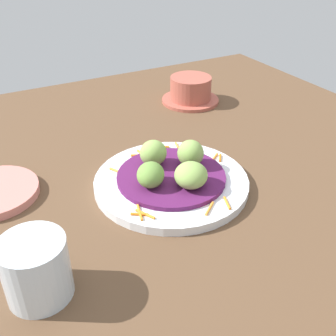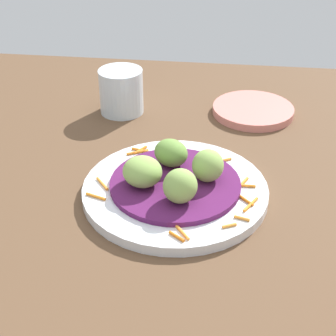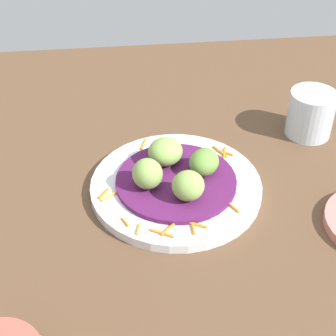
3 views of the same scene
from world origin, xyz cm
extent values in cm
cube|color=brown|center=(0.00, 0.00, 1.00)|extent=(110.00, 110.00, 2.00)
cylinder|color=silver|center=(-3.29, -2.85, 2.74)|extent=(26.18, 26.18, 1.48)
cylinder|color=#51194C|center=(-3.29, -2.85, 3.87)|extent=(18.41, 18.41, 0.79)
cylinder|color=orange|center=(-4.34, 7.10, 3.68)|extent=(0.45, 2.57, 0.40)
cylinder|color=orange|center=(-0.88, 7.01, 3.68)|extent=(2.27, 2.20, 0.40)
cylinder|color=orange|center=(-10.72, 3.60, 3.68)|extent=(1.65, 2.58, 0.40)
cylinder|color=orange|center=(0.31, 7.64, 3.68)|extent=(3.27, 2.10, 0.40)
cylinder|color=orange|center=(7.74, -1.40, 3.68)|extent=(1.76, 2.18, 0.40)
cylinder|color=orange|center=(6.71, -0.90, 3.68)|extent=(2.98, 2.33, 0.40)
cylinder|color=orange|center=(-12.24, -9.32, 3.68)|extent=(2.44, 1.77, 0.40)
cylinder|color=orange|center=(3.12, 6.52, 3.68)|extent=(0.94, 2.09, 0.40)
cylinder|color=orange|center=(-5.15, 6.67, 3.68)|extent=(2.51, 1.52, 0.40)
cylinder|color=orange|center=(4.81, 4.95, 3.68)|extent=(1.17, 1.87, 0.40)
cylinder|color=orange|center=(-2.32, -13.10, 3.68)|extent=(2.88, 2.40, 0.40)
cylinder|color=orange|center=(-11.48, -9.69, 3.68)|extent=(1.95, 3.26, 0.40)
cylinder|color=orange|center=(-12.01, -8.94, 3.68)|extent=(1.34, 3.68, 0.40)
cylinder|color=orange|center=(0.81, -13.26, 3.68)|extent=(1.37, 3.00, 0.40)
ellipsoid|color=olive|center=(-7.70, -3.99, 6.24)|extent=(6.53, 6.75, 3.94)
ellipsoid|color=#84A851|center=(-2.15, -7.26, 6.30)|extent=(7.67, 7.71, 4.07)
ellipsoid|color=#84A851|center=(1.12, -1.71, 6.62)|extent=(6.34, 6.36, 4.71)
ellipsoid|color=#84A851|center=(-4.43, 1.56, 6.55)|extent=(5.21, 4.97, 4.56)
cylinder|color=tan|center=(-30.54, 8.44, 2.71)|extent=(14.79, 14.79, 1.41)
cylinder|color=silver|center=(-28.46, -15.63, 6.05)|extent=(7.98, 7.98, 8.10)
camera|label=1|loc=(-30.97, -52.81, 41.16)|focal=43.18mm
camera|label=2|loc=(55.65, 3.60, 44.54)|focal=54.78mm
camera|label=3|loc=(4.85, 56.58, 54.03)|focal=54.98mm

